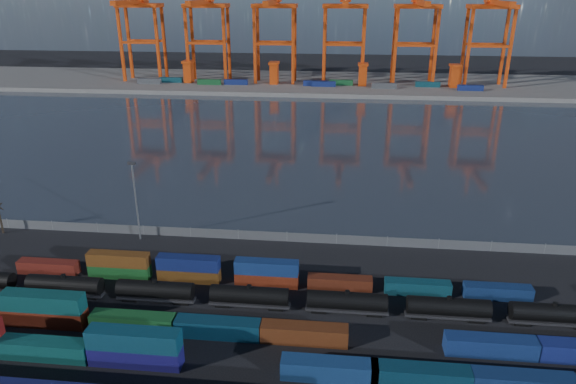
# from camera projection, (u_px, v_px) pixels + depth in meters

# --- Properties ---
(ground) EXTENTS (700.00, 700.00, 0.00)m
(ground) POSITION_uv_depth(u_px,v_px,m) (267.00, 325.00, 78.11)
(ground) COLOR black
(ground) RESTS_ON ground
(harbor_water) EXTENTS (700.00, 700.00, 0.00)m
(harbor_water) POSITION_uv_depth(u_px,v_px,m) (311.00, 139.00, 175.15)
(harbor_water) COLOR #272F39
(harbor_water) RESTS_ON ground
(far_quay) EXTENTS (700.00, 70.00, 2.00)m
(far_quay) POSITION_uv_depth(u_px,v_px,m) (323.00, 83.00, 271.83)
(far_quay) COLOR #514F4C
(far_quay) RESTS_ON ground
(container_row_south) EXTENTS (127.49, 2.58, 5.49)m
(container_row_south) POSITION_uv_depth(u_px,v_px,m) (206.00, 356.00, 68.39)
(container_row_south) COLOR #464A4C
(container_row_south) RESTS_ON ground
(container_row_mid) EXTENTS (142.30, 2.56, 5.47)m
(container_row_mid) POSITION_uv_depth(u_px,v_px,m) (182.00, 324.00, 75.68)
(container_row_mid) COLOR #393A3D
(container_row_mid) RESTS_ON ground
(container_row_north) EXTENTS (140.16, 2.22, 4.74)m
(container_row_north) POSITION_uv_depth(u_px,v_px,m) (245.00, 275.00, 88.41)
(container_row_north) COLOR #141157
(container_row_north) RESTS_ON ground
(tanker_string) EXTENTS (121.49, 2.79, 3.99)m
(tanker_string) POSITION_uv_depth(u_px,v_px,m) (202.00, 293.00, 82.67)
(tanker_string) COLOR black
(tanker_string) RESTS_ON ground
(waterfront_fence) EXTENTS (160.12, 0.12, 2.20)m
(waterfront_fence) POSITION_uv_depth(u_px,v_px,m) (287.00, 237.00, 103.62)
(waterfront_fence) COLOR #595B5E
(waterfront_fence) RESTS_ON ground
(bare_tree) EXTENTS (2.09, 2.05, 7.87)m
(bare_tree) POSITION_uv_depth(u_px,v_px,m) (0.00, 216.00, 106.14)
(bare_tree) COLOR black
(bare_tree) RESTS_ON ground
(yard_light_mast) EXTENTS (1.60, 0.40, 16.60)m
(yard_light_mast) POSITION_uv_depth(u_px,v_px,m) (136.00, 197.00, 101.62)
(yard_light_mast) COLOR slate
(yard_light_mast) RESTS_ON ground
(gantry_cranes) EXTENTS (197.09, 42.42, 57.44)m
(gantry_cranes) POSITION_uv_depth(u_px,v_px,m) (309.00, 16.00, 253.90)
(gantry_cranes) COLOR #CA3D0E
(gantry_cranes) RESTS_ON ground
(quay_containers) EXTENTS (172.58, 10.99, 2.60)m
(quay_containers) POSITION_uv_depth(u_px,v_px,m) (301.00, 83.00, 258.61)
(quay_containers) COLOR navy
(quay_containers) RESTS_ON far_quay
(straddle_carriers) EXTENTS (140.00, 7.00, 11.10)m
(straddle_carriers) POSITION_uv_depth(u_px,v_px,m) (318.00, 73.00, 260.31)
(straddle_carriers) COLOR #CA3D0E
(straddle_carriers) RESTS_ON far_quay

